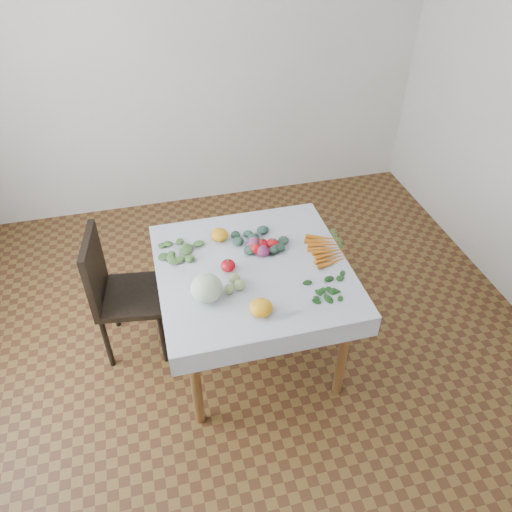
# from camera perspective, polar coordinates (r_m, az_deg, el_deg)

# --- Properties ---
(ground) EXTENTS (4.00, 4.00, 0.00)m
(ground) POSITION_cam_1_polar(r_m,az_deg,el_deg) (3.49, -0.30, -10.71)
(ground) COLOR brown
(back_wall) EXTENTS (4.00, 0.04, 2.70)m
(back_wall) POSITION_cam_1_polar(r_m,az_deg,el_deg) (4.41, -7.14, 21.66)
(back_wall) COLOR silver
(back_wall) RESTS_ON ground
(table) EXTENTS (1.00, 1.00, 0.75)m
(table) POSITION_cam_1_polar(r_m,az_deg,el_deg) (3.02, -0.34, -2.75)
(table) COLOR brown
(table) RESTS_ON ground
(tablecloth) EXTENTS (1.12, 1.12, 0.01)m
(tablecloth) POSITION_cam_1_polar(r_m,az_deg,el_deg) (2.95, -0.35, -1.33)
(tablecloth) COLOR silver
(tablecloth) RESTS_ON table
(chair) EXTENTS (0.47, 0.47, 0.92)m
(chair) POSITION_cam_1_polar(r_m,az_deg,el_deg) (3.27, -15.71, -3.51)
(chair) COLOR black
(chair) RESTS_ON ground
(cabbage) EXTENTS (0.22, 0.22, 0.16)m
(cabbage) POSITION_cam_1_polar(r_m,az_deg,el_deg) (2.71, -5.66, -3.68)
(cabbage) COLOR beige
(cabbage) RESTS_ON tablecloth
(tomato_a) EXTENTS (0.10, 0.10, 0.07)m
(tomato_a) POSITION_cam_1_polar(r_m,az_deg,el_deg) (2.91, -3.21, -1.11)
(tomato_a) COLOR #AD0B14
(tomato_a) RESTS_ON tablecloth
(tomato_b) EXTENTS (0.10, 0.10, 0.07)m
(tomato_b) POSITION_cam_1_polar(r_m,az_deg,el_deg) (3.07, 1.88, 1.39)
(tomato_b) COLOR #AD0B14
(tomato_b) RESTS_ON tablecloth
(tomato_c) EXTENTS (0.10, 0.10, 0.07)m
(tomato_c) POSITION_cam_1_polar(r_m,az_deg,el_deg) (3.03, 0.03, 0.85)
(tomato_c) COLOR #AD0B14
(tomato_c) RESTS_ON tablecloth
(tomato_d) EXTENTS (0.08, 0.08, 0.06)m
(tomato_d) POSITION_cam_1_polar(r_m,az_deg,el_deg) (3.07, 0.70, 1.39)
(tomato_d) COLOR #AD0B14
(tomato_d) RESTS_ON tablecloth
(heirloom_back) EXTENTS (0.13, 0.13, 0.08)m
(heirloom_back) POSITION_cam_1_polar(r_m,az_deg,el_deg) (3.14, -4.20, 2.45)
(heirloom_back) COLOR orange
(heirloom_back) RESTS_ON tablecloth
(heirloom_front) EXTENTS (0.13, 0.13, 0.09)m
(heirloom_front) POSITION_cam_1_polar(r_m,az_deg,el_deg) (2.65, 0.60, -5.91)
(heirloom_front) COLOR orange
(heirloom_front) RESTS_ON tablecloth
(onion_a) EXTENTS (0.10, 0.10, 0.07)m
(onion_a) POSITION_cam_1_polar(r_m,az_deg,el_deg) (3.06, -0.20, 1.44)
(onion_a) COLOR #5C1A41
(onion_a) RESTS_ON tablecloth
(onion_b) EXTENTS (0.10, 0.10, 0.07)m
(onion_b) POSITION_cam_1_polar(r_m,az_deg,el_deg) (3.01, 0.85, 0.57)
(onion_b) COLOR #5C1A41
(onion_b) RESTS_ON tablecloth
(tomatillo_cluster) EXTENTS (0.13, 0.11, 0.05)m
(tomatillo_cluster) POSITION_cam_1_polar(r_m,az_deg,el_deg) (2.80, -2.24, -3.31)
(tomatillo_cluster) COLOR #94AF65
(tomatillo_cluster) RESTS_ON tablecloth
(carrot_bunch) EXTENTS (0.21, 0.33, 0.03)m
(carrot_bunch) POSITION_cam_1_polar(r_m,az_deg,el_deg) (3.08, 8.16, 0.72)
(carrot_bunch) COLOR orange
(carrot_bunch) RESTS_ON tablecloth
(kale_bunch) EXTENTS (0.27, 0.27, 0.04)m
(kale_bunch) POSITION_cam_1_polar(r_m,az_deg,el_deg) (3.11, 0.55, 1.75)
(kale_bunch) COLOR #315040
(kale_bunch) RESTS_ON tablecloth
(basil_bunch) EXTENTS (0.27, 0.20, 0.01)m
(basil_bunch) POSITION_cam_1_polar(r_m,az_deg,el_deg) (2.84, 8.45, -3.57)
(basil_bunch) COLOR #174918
(basil_bunch) RESTS_ON tablecloth
(dill_bunch) EXTENTS (0.25, 0.24, 0.03)m
(dill_bunch) POSITION_cam_1_polar(r_m,az_deg,el_deg) (3.08, -8.35, 0.61)
(dill_bunch) COLOR #416C31
(dill_bunch) RESTS_ON tablecloth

